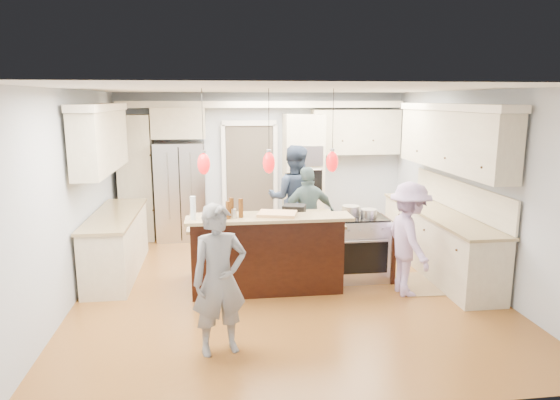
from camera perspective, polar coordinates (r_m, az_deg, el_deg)
The scene contains 23 objects.
ground_plane at distance 7.16m, azimuth 0.37°, elevation -9.62°, with size 6.00×6.00×0.00m, color #A16A2C.
room_shell at distance 6.72m, azimuth 0.39°, elevation 5.00°, with size 5.54×6.04×2.72m.
refrigerator at distance 9.43m, azimuth -11.22°, elevation 1.01°, with size 0.90×0.70×1.80m, color #B7B7BC.
oven_column at distance 9.54m, azimuth 2.66°, elevation 2.86°, with size 0.72×0.69×2.30m.
back_upper_cabinets at distance 9.42m, azimuth -6.45°, elevation 5.88°, with size 5.30×0.61×2.54m.
right_counter_run at distance 7.84m, azimuth 18.07°, elevation -0.29°, with size 0.64×3.10×2.51m.
left_cabinets at distance 7.72m, azimuth -18.75°, elevation -0.49°, with size 0.64×2.30×2.51m.
kitchen_island at distance 7.04m, azimuth -1.71°, elevation -5.81°, with size 2.10×1.46×1.12m.
island_range at distance 7.38m, azimuth 9.21°, elevation -5.36°, with size 0.82×0.71×0.92m.
pendant_lights at distance 6.19m, azimuth -1.26°, elevation 4.31°, with size 1.75×0.15×1.03m.
person_bar_end at distance 5.14m, azimuth -6.94°, elevation -9.04°, with size 0.57×0.37×1.56m, color slate.
person_far_left at distance 8.48m, azimuth 1.58°, elevation 0.15°, with size 0.89×0.69×1.82m, color #27354D.
person_far_right at distance 7.92m, azimuth 3.23°, elevation -1.72°, with size 0.90×0.38×1.54m, color #486365.
person_range_side at distance 6.81m, azimuth 14.52°, elevation -4.36°, with size 0.98×0.56×1.52m, color #B397CC.
floor_rug at distance 7.43m, azimuth 15.61°, elevation -9.20°, with size 0.63×0.92×0.01m, color #987F53.
water_bottle at distance 6.19m, azimuth -9.91°, elevation -0.92°, with size 0.07×0.07×0.29m, color silver.
beer_bottle_a at distance 6.18m, azimuth -5.98°, elevation -1.16°, with size 0.06×0.06×0.22m, color #4D2A0D.
beer_bottle_b at distance 6.24m, azimuth -4.50°, elevation -0.92°, with size 0.06×0.06×0.24m, color #4D2A0D.
beer_bottle_c at distance 6.27m, azimuth -5.58°, elevation -0.85°, with size 0.06×0.06×0.25m, color #4D2A0D.
drink_can at distance 6.21m, azimuth -5.28°, elevation -1.57°, with size 0.06×0.06×0.12m, color #B7B7BC.
cutting_board at distance 6.36m, azimuth -0.31°, elevation -1.58°, with size 0.48×0.34×0.04m, color tan.
pot_large at distance 7.27m, azimuth 8.09°, elevation -1.22°, with size 0.25×0.25×0.15m, color #B7B7BC.
pot_small at distance 7.24m, azimuth 10.11°, elevation -1.47°, with size 0.23×0.23×0.11m, color #B7B7BC.
Camera 1 is at (-0.91, -6.62, 2.57)m, focal length 32.00 mm.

